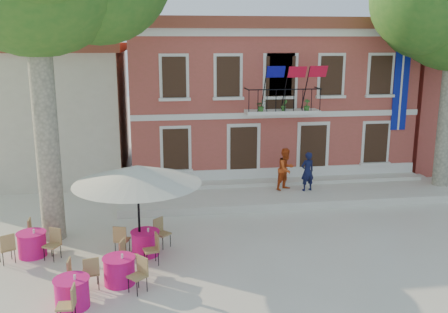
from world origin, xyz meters
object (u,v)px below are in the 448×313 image
(patio_umbrella, at_px, (137,175))
(cafe_table_2, at_px, (119,269))
(cafe_table_3, at_px, (145,242))
(pedestrian_orange, at_px, (286,169))
(pedestrian_navy, at_px, (307,171))
(cafe_table_1, at_px, (72,292))
(cafe_table_0, at_px, (32,243))

(patio_umbrella, relative_size, cafe_table_2, 2.11)
(cafe_table_3, bearing_deg, patio_umbrella, 178.31)
(pedestrian_orange, bearing_deg, cafe_table_3, -171.59)
(pedestrian_navy, bearing_deg, cafe_table_2, 28.14)
(patio_umbrella, height_order, cafe_table_3, patio_umbrella)
(pedestrian_orange, xyz_separation_m, cafe_table_2, (-6.59, -7.00, -0.77))
(pedestrian_orange, relative_size, cafe_table_2, 0.98)
(patio_umbrella, relative_size, cafe_table_1, 2.00)
(patio_umbrella, bearing_deg, cafe_table_1, -119.19)
(patio_umbrella, distance_m, cafe_table_0, 3.95)
(pedestrian_navy, xyz_separation_m, pedestrian_orange, (-0.86, 0.28, 0.07))
(patio_umbrella, bearing_deg, cafe_table_3, -1.69)
(pedestrian_orange, height_order, cafe_table_2, pedestrian_orange)
(cafe_table_1, bearing_deg, pedestrian_orange, 46.48)
(pedestrian_orange, bearing_deg, cafe_table_0, 174.08)
(pedestrian_orange, distance_m, cafe_table_2, 9.64)
(pedestrian_orange, xyz_separation_m, cafe_table_3, (-5.89, -5.19, -0.77))
(cafe_table_1, height_order, cafe_table_2, same)
(cafe_table_0, height_order, cafe_table_2, same)
(cafe_table_0, bearing_deg, pedestrian_navy, 23.76)
(patio_umbrella, bearing_deg, pedestrian_orange, 40.54)
(cafe_table_1, bearing_deg, pedestrian_navy, 42.46)
(cafe_table_1, xyz_separation_m, cafe_table_2, (1.10, 1.08, 0.01))
(pedestrian_orange, xyz_separation_m, cafe_table_0, (-9.35, -4.77, -0.77))
(patio_umbrella, xyz_separation_m, cafe_table_1, (-1.62, -2.91, -2.16))
(pedestrian_orange, height_order, cafe_table_3, pedestrian_orange)
(cafe_table_0, bearing_deg, cafe_table_2, -38.98)
(cafe_table_2, bearing_deg, patio_umbrella, 73.81)
(pedestrian_navy, xyz_separation_m, cafe_table_0, (-10.20, -4.49, -0.70))
(patio_umbrella, bearing_deg, cafe_table_2, -106.19)
(pedestrian_navy, distance_m, cafe_table_2, 10.06)
(pedestrian_navy, height_order, pedestrian_orange, pedestrian_orange)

